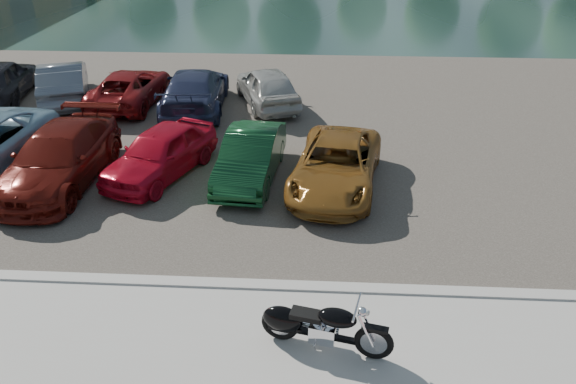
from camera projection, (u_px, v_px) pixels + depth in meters
name	position (u px, v px, depth m)	size (l,w,h in m)	color
ground	(256.00, 363.00, 9.62)	(200.00, 200.00, 0.00)	#595447
kerb	(267.00, 287.00, 11.34)	(60.00, 0.30, 0.14)	#B0ACA5
parking_lot	(291.00, 124.00, 19.25)	(60.00, 18.00, 0.04)	#3F3A33
motorcycle	(314.00, 325.00, 9.63)	(2.30, 0.90, 1.05)	black
car_3	(60.00, 157.00, 15.10)	(2.05, 5.05, 1.46)	#5C130D
car_4	(160.00, 152.00, 15.50)	(1.61, 4.01, 1.36)	red
car_5	(251.00, 156.00, 15.33)	(1.39, 3.99, 1.31)	#103C1E
car_6	(336.00, 165.00, 14.89)	(2.12, 4.61, 1.28)	#915C21
car_8	(0.00, 80.00, 21.09)	(1.81, 4.49, 1.53)	black
car_9	(63.00, 82.00, 20.90)	(1.57, 4.51, 1.49)	slate
car_10	(130.00, 87.00, 20.72)	(2.09, 4.54, 1.26)	maroon
car_11	(195.00, 90.00, 20.04)	(2.10, 5.17, 1.50)	#293051
car_12	(267.00, 86.00, 20.55)	(1.68, 4.18, 1.43)	#B1B0AC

